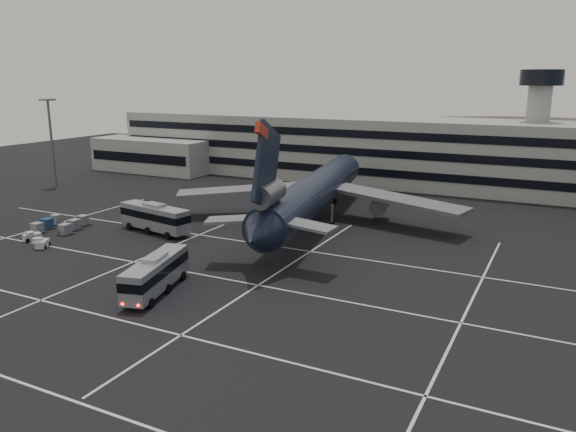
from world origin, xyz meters
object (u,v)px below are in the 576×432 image
object	(u,v)px
trijet_main	(314,192)
tug_a	(32,236)
bus_near	(156,272)
uld_cluster	(61,224)
bus_far	(155,217)

from	to	relation	value
trijet_main	tug_a	bearing A→B (deg)	-150.73
trijet_main	bus_near	bearing A→B (deg)	-105.72
uld_cluster	trijet_main	bearing A→B (deg)	31.02
bus_far	bus_near	bearing A→B (deg)	-129.59
bus_far	uld_cluster	distance (m)	14.96
bus_near	tug_a	xyz separation A→B (m)	(-28.64, 7.49, -1.61)
tug_a	uld_cluster	bearing A→B (deg)	122.34
tug_a	uld_cluster	xyz separation A→B (m)	(-1.18, 6.21, 0.16)
trijet_main	tug_a	xyz separation A→B (m)	(-32.02, -26.17, -4.61)
bus_far	tug_a	distance (m)	17.23
bus_near	tug_a	distance (m)	29.65
trijet_main	uld_cluster	distance (m)	38.99
trijet_main	uld_cluster	xyz separation A→B (m)	(-33.20, -19.97, -4.45)
bus_far	uld_cluster	bearing A→B (deg)	121.13
bus_far	trijet_main	bearing A→B (deg)	-42.28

